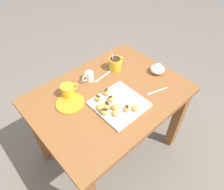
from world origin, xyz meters
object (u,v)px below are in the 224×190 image
(ice_cream_bowl, at_px, (158,69))
(beignet_4, at_px, (127,109))
(beignet_0, at_px, (136,108))
(beignet_6, at_px, (98,98))
(beignet_1, at_px, (106,92))
(beignet_3, at_px, (100,107))
(dining_table, at_px, (110,106))
(coffee_mug_mustard_right, at_px, (116,63))
(beignet_7, at_px, (105,111))
(coffee_mug_mustard_left, at_px, (68,90))
(pastry_plate_square, at_px, (119,104))
(cream_pitcher_white, at_px, (89,76))
(beignet_8, at_px, (111,99))
(beignet_2, at_px, (115,113))
(beignet_5, at_px, (107,105))
(saucer_orange_left, at_px, (70,103))
(beignet_9, at_px, (116,107))

(ice_cream_bowl, xyz_separation_m, beignet_4, (-0.45, -0.12, 0.00))
(beignet_0, distance_m, beignet_6, 0.25)
(beignet_1, distance_m, beignet_3, 0.13)
(dining_table, height_order, coffee_mug_mustard_right, coffee_mug_mustard_right)
(beignet_0, bearing_deg, beignet_7, 146.74)
(coffee_mug_mustard_left, distance_m, ice_cream_bowl, 0.67)
(pastry_plate_square, height_order, beignet_3, beignet_3)
(cream_pitcher_white, height_order, beignet_7, cream_pitcher_white)
(beignet_1, bearing_deg, beignet_8, -107.86)
(ice_cream_bowl, relative_size, beignet_2, 2.27)
(beignet_5, bearing_deg, ice_cream_bowl, 1.92)
(beignet_0, bearing_deg, beignet_3, 136.44)
(ice_cream_bowl, height_order, saucer_orange_left, ice_cream_bowl)
(beignet_9, bearing_deg, coffee_mug_mustard_left, 114.49)
(beignet_6, bearing_deg, beignet_5, -86.66)
(beignet_7, xyz_separation_m, beignet_9, (0.07, -0.02, 0.00))
(ice_cream_bowl, distance_m, beignet_3, 0.56)
(ice_cream_bowl, relative_size, beignet_4, 2.25)
(dining_table, relative_size, coffee_mug_mustard_left, 7.73)
(beignet_5, xyz_separation_m, beignet_7, (-0.04, -0.03, 0.00))
(beignet_3, bearing_deg, coffee_mug_mustard_right, 34.38)
(pastry_plate_square, bearing_deg, beignet_3, 159.79)
(dining_table, relative_size, ice_cream_bowl, 9.79)
(dining_table, bearing_deg, beignet_6, -176.30)
(ice_cream_bowl, bearing_deg, saucer_orange_left, 165.25)
(coffee_mug_mustard_right, height_order, beignet_2, coffee_mug_mustard_right)
(beignet_0, relative_size, beignet_2, 1.12)
(dining_table, relative_size, beignet_5, 18.76)
(ice_cream_bowl, relative_size, beignet_0, 2.02)
(pastry_plate_square, xyz_separation_m, beignet_6, (-0.08, 0.11, 0.03))
(ice_cream_bowl, xyz_separation_m, saucer_orange_left, (-0.66, 0.17, -0.03))
(pastry_plate_square, distance_m, beignet_5, 0.09)
(dining_table, xyz_separation_m, beignet_0, (0.02, -0.22, 0.16))
(beignet_1, bearing_deg, dining_table, 2.62)
(ice_cream_bowl, bearing_deg, beignet_4, -164.81)
(beignet_1, distance_m, beignet_2, 0.18)
(saucer_orange_left, relative_size, beignet_2, 3.98)
(ice_cream_bowl, bearing_deg, beignet_2, -169.40)
(ice_cream_bowl, xyz_separation_m, beignet_9, (-0.49, -0.06, 0.00))
(coffee_mug_mustard_left, xyz_separation_m, beignet_3, (0.07, -0.24, -0.01))
(dining_table, distance_m, cream_pitcher_white, 0.26)
(beignet_2, bearing_deg, dining_table, 58.49)
(beignet_2, bearing_deg, beignet_0, -23.77)
(coffee_mug_mustard_right, bearing_deg, beignet_9, -133.04)
(saucer_orange_left, bearing_deg, beignet_9, -53.75)
(ice_cream_bowl, distance_m, beignet_1, 0.45)
(beignet_1, bearing_deg, coffee_mug_mustard_right, 35.36)
(coffee_mug_mustard_left, bearing_deg, beignet_0, -59.95)
(beignet_4, bearing_deg, beignet_5, 123.30)
(dining_table, relative_size, coffee_mug_mustard_right, 7.18)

